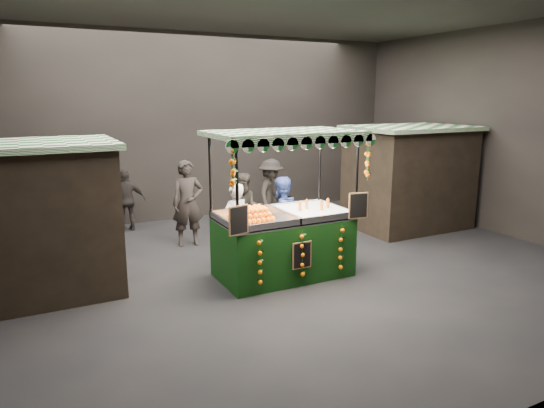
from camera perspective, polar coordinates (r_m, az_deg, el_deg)
name	(u,v)px	position (r m, az deg, el deg)	size (l,w,h in m)	color
ground	(285,270)	(9.64, 1.56, -7.73)	(12.00, 12.00, 0.00)	black
market_hall	(286,93)	(9.05, 1.69, 12.80)	(12.10, 10.10, 5.05)	black
neighbour_stall_left	(27,219)	(9.17, -26.67, -1.61)	(3.00, 2.20, 2.60)	black
neighbour_stall_right	(408,177)	(13.02, 15.64, 3.09)	(3.00, 2.20, 2.60)	black
juice_stall	(284,233)	(9.09, 1.46, -3.36)	(2.82, 1.66, 2.73)	black
vendor_grey	(235,225)	(9.73, -4.30, -2.41)	(0.69, 0.55, 1.67)	gray
vendor_blue	(281,217)	(10.20, 1.05, -1.55)	(0.95, 0.81, 1.71)	navy
shopper_0	(188,203)	(11.15, -9.81, 0.09)	(0.77, 0.56, 1.95)	black
shopper_1	(245,210)	(10.93, -3.13, -0.71)	(0.99, 0.88, 1.68)	#2C2824
shopper_2	(127,200)	(12.76, -16.60, 0.42)	(0.94, 0.46, 1.55)	#2A2522
shopper_3	(271,194)	(12.44, -0.12, 1.19)	(1.27, 1.30, 1.79)	black
shopper_4	(76,208)	(11.41, -21.95, -0.44)	(1.07, 0.85, 1.92)	#2C2824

